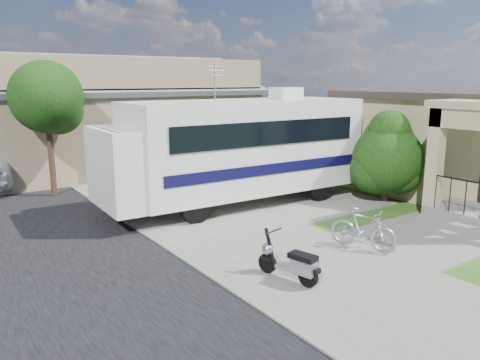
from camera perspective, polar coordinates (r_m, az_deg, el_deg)
ground at (r=11.36m, az=9.42°, el=-8.31°), size 120.00×120.00×0.00m
sidewalk_slab at (r=19.13m, az=-14.23°, el=-0.03°), size 4.00×80.00×0.06m
driveway_slab at (r=15.56m, az=1.83°, el=-2.44°), size 7.00×6.00×0.05m
walk_slab at (r=13.00m, az=22.16°, el=-6.31°), size 4.00×3.00×0.05m
house at (r=18.83m, az=26.27°, el=4.30°), size 9.47×7.80×3.54m
warehouse at (r=22.88m, az=-15.71°, el=6.80°), size 12.50×8.40×5.04m
street_tree_a at (r=17.05m, az=-22.22°, el=8.94°), size 2.44×2.40×4.58m
street_tree_b at (r=26.89m, az=-27.15°, el=9.66°), size 2.44×2.40×4.73m
motorhome at (r=14.74m, az=-0.46°, el=4.05°), size 8.55×3.00×4.34m
shrub at (r=15.80m, az=17.48°, el=2.84°), size 2.45×2.34×3.01m
scooter at (r=9.33m, az=6.31°, el=-10.01°), size 0.62×1.43×0.95m
bicycle at (r=11.32m, az=14.74°, el=-6.05°), size 0.96×1.67×0.97m
garden_hose at (r=13.97m, az=21.40°, el=-4.75°), size 0.35×0.35×0.16m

